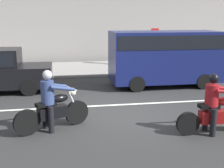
{
  "coord_description": "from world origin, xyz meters",
  "views": [
    {
      "loc": [
        -1.89,
        -8.67,
        2.95
      ],
      "look_at": [
        -0.47,
        -0.33,
        1.03
      ],
      "focal_mm": 47.68,
      "sensor_mm": 36.0,
      "label": 1
    }
  ],
  "objects_px": {
    "motorcycle_with_rider_denim_blue": "(52,106)",
    "motorcycle_with_rider_crimson": "(215,109)",
    "street_sign_post": "(154,43)",
    "parked_van_navy": "(165,55)",
    "pedestrian_bystander": "(114,48)"
  },
  "relations": [
    {
      "from": "motorcycle_with_rider_denim_blue",
      "to": "motorcycle_with_rider_crimson",
      "type": "height_order",
      "value": "motorcycle_with_rider_denim_blue"
    },
    {
      "from": "motorcycle_with_rider_denim_blue",
      "to": "street_sign_post",
      "type": "bearing_deg",
      "value": 56.93
    },
    {
      "from": "motorcycle_with_rider_denim_blue",
      "to": "motorcycle_with_rider_crimson",
      "type": "relative_size",
      "value": 0.95
    },
    {
      "from": "parked_van_navy",
      "to": "street_sign_post",
      "type": "distance_m",
      "value": 3.95
    },
    {
      "from": "motorcycle_with_rider_crimson",
      "to": "pedestrian_bystander",
      "type": "xyz_separation_m",
      "value": [
        -0.68,
        10.83,
        0.49
      ]
    },
    {
      "from": "motorcycle_with_rider_denim_blue",
      "to": "pedestrian_bystander",
      "type": "distance_m",
      "value": 10.47
    },
    {
      "from": "motorcycle_with_rider_denim_blue",
      "to": "pedestrian_bystander",
      "type": "height_order",
      "value": "pedestrian_bystander"
    },
    {
      "from": "street_sign_post",
      "to": "motorcycle_with_rider_crimson",
      "type": "bearing_deg",
      "value": -98.09
    },
    {
      "from": "parked_van_navy",
      "to": "street_sign_post",
      "type": "xyz_separation_m",
      "value": [
        0.77,
        3.87,
        0.14
      ]
    },
    {
      "from": "parked_van_navy",
      "to": "motorcycle_with_rider_crimson",
      "type": "bearing_deg",
      "value": -95.82
    },
    {
      "from": "parked_van_navy",
      "to": "pedestrian_bystander",
      "type": "distance_m",
      "value": 5.57
    },
    {
      "from": "parked_van_navy",
      "to": "pedestrian_bystander",
      "type": "bearing_deg",
      "value": 102.75
    },
    {
      "from": "street_sign_post",
      "to": "parked_van_navy",
      "type": "bearing_deg",
      "value": -101.22
    },
    {
      "from": "motorcycle_with_rider_denim_blue",
      "to": "pedestrian_bystander",
      "type": "xyz_separation_m",
      "value": [
        3.43,
        9.88,
        0.48
      ]
    },
    {
      "from": "motorcycle_with_rider_crimson",
      "to": "pedestrian_bystander",
      "type": "relative_size",
      "value": 1.2
    }
  ]
}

